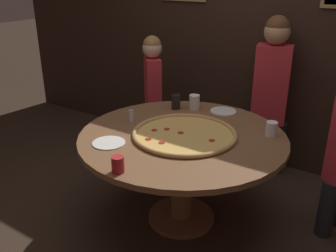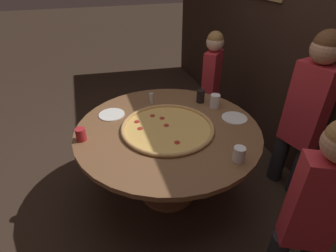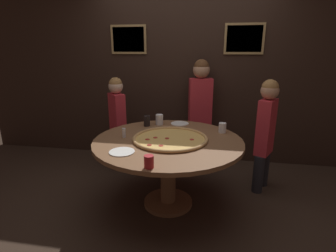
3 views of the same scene
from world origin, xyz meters
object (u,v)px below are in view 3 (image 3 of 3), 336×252
object	(u,v)px
drink_cup_near_right	(159,120)
diner_far_left	(118,118)
dining_table	(168,152)
giant_pizza	(170,138)
drink_cup_front_edge	(222,128)
drink_cup_far_right	(147,121)
white_plate_beside_cup	(122,152)
white_plate_right_side	(180,123)
diner_far_right	(266,129)
drink_cup_near_left	(149,162)
condiment_shaker	(124,133)
diner_side_left	(200,107)

from	to	relation	value
drink_cup_near_right	diner_far_left	size ratio (longest dim) A/B	0.10
dining_table	giant_pizza	xyz separation A→B (m)	(0.02, -0.01, 0.15)
drink_cup_near_right	drink_cup_front_edge	size ratio (longest dim) A/B	1.16
giant_pizza	drink_cup_far_right	size ratio (longest dim) A/B	6.08
white_plate_beside_cup	diner_far_left	world-z (taller)	diner_far_left
white_plate_right_side	diner_far_right	distance (m)	0.99
diner_far_left	drink_cup_near_left	bearing A→B (deg)	164.70
condiment_shaker	diner_far_left	world-z (taller)	diner_far_left
drink_cup_far_right	white_plate_right_side	xyz separation A→B (m)	(0.37, 0.16, -0.06)
drink_cup_far_right	diner_far_left	size ratio (longest dim) A/B	0.10
drink_cup_far_right	diner_side_left	bearing A→B (deg)	49.76
dining_table	giant_pizza	distance (m)	0.15
diner_side_left	white_plate_beside_cup	bearing A→B (deg)	55.81
giant_pizza	white_plate_beside_cup	xyz separation A→B (m)	(-0.37, -0.40, -0.01)
drink_cup_far_right	white_plate_beside_cup	size ratio (longest dim) A/B	0.55
drink_cup_front_edge	diner_far_right	distance (m)	0.53
drink_cup_far_right	diner_far_left	xyz separation A→B (m)	(-0.51, 0.37, -0.08)
dining_table	diner_far_right	xyz separation A→B (m)	(1.03, 0.52, 0.14)
giant_pizza	drink_cup_front_edge	xyz separation A→B (m)	(0.52, 0.34, 0.04)
diner_far_right	condiment_shaker	bearing A→B (deg)	-43.55
giant_pizza	diner_far_right	xyz separation A→B (m)	(1.01, 0.53, -0.01)
drink_cup_near_left	dining_table	bearing A→B (deg)	87.27
white_plate_beside_cup	diner_side_left	bearing A→B (deg)	68.65
dining_table	drink_cup_near_right	distance (m)	0.59
condiment_shaker	diner_far_left	xyz separation A→B (m)	(-0.38, 0.82, -0.07)
drink_cup_near_right	white_plate_right_side	world-z (taller)	drink_cup_near_right
giant_pizza	drink_cup_near_left	xyz separation A→B (m)	(-0.05, -0.67, 0.04)
diner_far_right	diner_side_left	bearing A→B (deg)	-101.31
drink_cup_near_left	diner_far_left	size ratio (longest dim) A/B	0.08
giant_pizza	white_plate_beside_cup	size ratio (longest dim) A/B	3.33
white_plate_beside_cup	white_plate_right_side	world-z (taller)	same
white_plate_right_side	condiment_shaker	bearing A→B (deg)	-129.61
dining_table	diner_far_left	xyz separation A→B (m)	(-0.84, 0.80, 0.12)
drink_cup_front_edge	condiment_shaker	xyz separation A→B (m)	(-1.00, -0.34, -0.00)
white_plate_beside_cup	drink_cup_front_edge	bearing A→B (deg)	39.76
drink_cup_near_left	drink_cup_front_edge	bearing A→B (deg)	60.17
drink_cup_near_left	condiment_shaker	world-z (taller)	drink_cup_near_left
dining_table	drink_cup_far_right	world-z (taller)	drink_cup_far_right
drink_cup_near_left	diner_far_right	bearing A→B (deg)	48.33
drink_cup_near_right	drink_cup_far_right	distance (m)	0.16
drink_cup_near_right	drink_cup_far_right	bearing A→B (deg)	-147.81
drink_cup_front_edge	diner_far_left	world-z (taller)	diner_far_left
dining_table	diner_far_right	size ratio (longest dim) A/B	1.15
white_plate_beside_cup	condiment_shaker	xyz separation A→B (m)	(-0.12, 0.40, 0.05)
condiment_shaker	diner_side_left	distance (m)	1.35
drink_cup_front_edge	drink_cup_far_right	distance (m)	0.88
dining_table	diner_far_right	world-z (taller)	diner_far_right
diner_far_left	diner_far_right	world-z (taller)	diner_far_right
dining_table	diner_side_left	xyz separation A→B (m)	(0.26, 1.13, 0.25)
diner_far_left	diner_far_right	size ratio (longest dim) A/B	0.97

